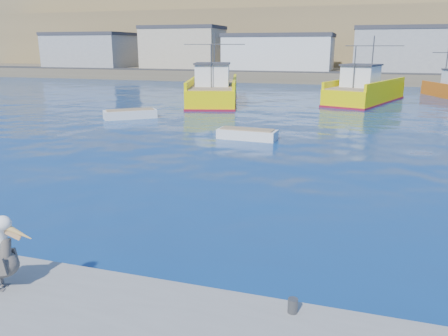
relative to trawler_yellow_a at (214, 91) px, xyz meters
name	(u,v)px	position (x,y,z in m)	size (l,w,h in m)	color
ground	(206,244)	(10.36, -31.79, -1.18)	(260.00, 260.00, 0.00)	navy
dock_bollards	(179,287)	(10.96, -35.19, -0.53)	(36.20, 0.20, 0.30)	#4C4C4C
far_shore	(348,32)	(10.36, 77.41, 7.80)	(200.00, 81.00, 24.00)	brown
trawler_yellow_a	(214,91)	(0.00, 0.00, 0.00)	(8.03, 14.52, 6.83)	#E7D400
trawler_yellow_b	(365,91)	(14.77, 4.47, -0.06)	(8.35, 13.41, 6.69)	#E7D400
boat_orange	(448,88)	(23.85, 12.77, -0.21)	(4.73, 7.30, 5.89)	orange
skiff_left	(130,115)	(-3.09, -11.84, -0.89)	(4.09, 3.66, 0.89)	silver
skiff_mid	(247,135)	(7.83, -16.95, -0.92)	(3.73, 1.52, 0.80)	silver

